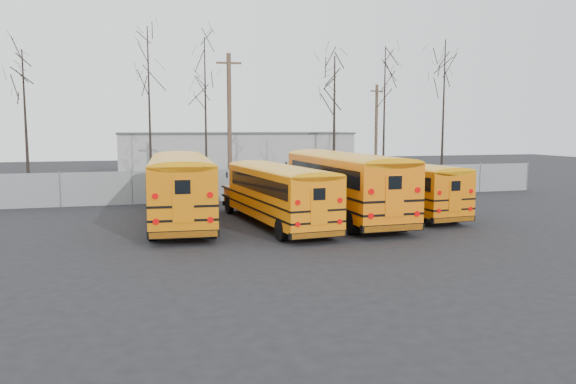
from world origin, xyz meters
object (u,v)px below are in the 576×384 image
object	(u,v)px
bus_b	(278,190)
bus_c	(343,180)
bus_d	(401,183)
utility_pole_right	(376,133)
utility_pole_left	(229,124)
bus_a	(180,183)

from	to	relation	value
bus_b	bus_c	xyz separation A→B (m)	(3.64, 0.97, 0.29)
bus_d	utility_pole_right	xyz separation A→B (m)	(6.10, 16.36, 2.51)
bus_d	bus_b	bearing A→B (deg)	-171.92
utility_pole_right	bus_c	bearing A→B (deg)	-142.16
utility_pole_left	utility_pole_right	world-z (taller)	utility_pole_left
bus_c	bus_d	world-z (taller)	bus_c
utility_pole_left	bus_b	bearing A→B (deg)	-86.51
bus_a	utility_pole_right	size ratio (longest dim) A/B	1.50
bus_d	bus_a	bearing A→B (deg)	174.02
bus_b	bus_d	world-z (taller)	bus_b
bus_c	utility_pole_right	distance (m)	19.72
bus_d	utility_pole_right	size ratio (longest dim) A/B	1.26
bus_a	bus_d	xyz separation A→B (m)	(11.47, -0.20, -0.31)
utility_pole_right	bus_a	bearing A→B (deg)	-160.04
bus_b	utility_pole_left	xyz separation A→B (m)	(-0.05, 12.16, 3.13)
utility_pole_left	bus_a	bearing A→B (deg)	-109.06
bus_a	bus_b	world-z (taller)	bus_a
bus_a	utility_pole_left	distance (m)	11.49
bus_a	bus_b	distance (m)	4.67
bus_c	utility_pole_left	bearing A→B (deg)	107.37
bus_a	utility_pole_left	size ratio (longest dim) A/B	1.29
bus_d	utility_pole_left	bearing A→B (deg)	119.68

